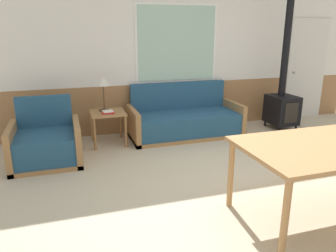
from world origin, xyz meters
TOP-DOWN VIEW (x-y plane):
  - ground_plane at (0.00, 0.00)m, footprint 16.00×16.00m
  - wall_back at (-0.01, 2.63)m, footprint 7.20×0.09m
  - couch at (-0.16, 2.14)m, footprint 1.92×0.85m
  - armchair at (-2.42, 1.60)m, footprint 0.93×0.87m
  - side_table at (-1.48, 2.10)m, footprint 0.54×0.54m
  - table_lamp at (-1.52, 2.20)m, footprint 0.24×0.24m
  - book_stack at (-1.49, 2.01)m, footprint 0.21×0.18m
  - wood_stove at (1.71, 2.01)m, footprint 0.45×0.55m
  - entry_door at (2.64, 2.57)m, footprint 0.90×0.09m

SIDE VIEW (x-z plane):
  - ground_plane at x=0.00m, z-range 0.00..0.00m
  - couch at x=-0.16m, z-range -0.18..0.70m
  - armchair at x=-2.42m, z-range -0.18..0.70m
  - side_table at x=-1.48m, z-range 0.18..0.71m
  - book_stack at x=-1.49m, z-range 0.53..0.57m
  - wood_stove at x=1.71m, z-range -0.64..1.78m
  - table_lamp at x=-1.52m, z-range 0.70..1.25m
  - entry_door at x=2.64m, z-range 0.00..2.00m
  - wall_back at x=-0.01m, z-range 0.01..2.71m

